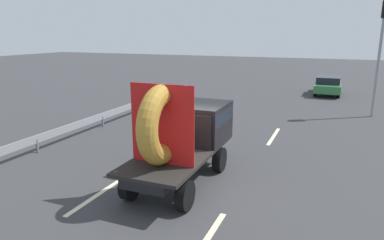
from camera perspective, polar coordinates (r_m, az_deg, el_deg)
name	(u,v)px	position (r m, az deg, el deg)	size (l,w,h in m)	color
ground_plane	(192,183)	(11.25, 0.05, -10.20)	(120.00, 120.00, 0.00)	#38383A
flatbed_truck	(185,130)	(11.11, -1.09, -1.71)	(2.02, 4.79, 3.30)	black
distant_sedan	(328,85)	(28.89, 21.29, 5.39)	(1.84, 4.30, 1.40)	black
traffic_light	(381,43)	(21.80, 28.45, 10.92)	(0.42, 0.36, 6.28)	gray
guardrail	(126,108)	(19.81, -10.78, 1.88)	(0.10, 16.96, 0.71)	gray
lane_dash_left_near	(99,194)	(10.87, -14.98, -11.59)	(2.84, 0.16, 0.01)	beige
lane_dash_left_far	(196,129)	(17.21, 0.66, -1.51)	(2.24, 0.16, 0.01)	beige
lane_dash_right_near	(210,235)	(8.65, 2.91, -18.21)	(2.14, 0.16, 0.01)	beige
lane_dash_right_far	(274,136)	(16.50, 13.18, -2.58)	(2.86, 0.16, 0.01)	beige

